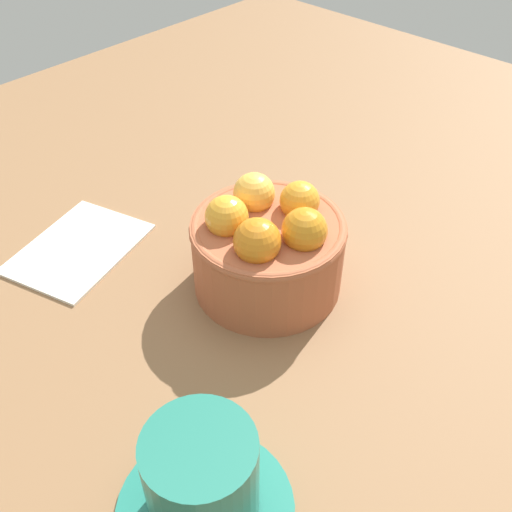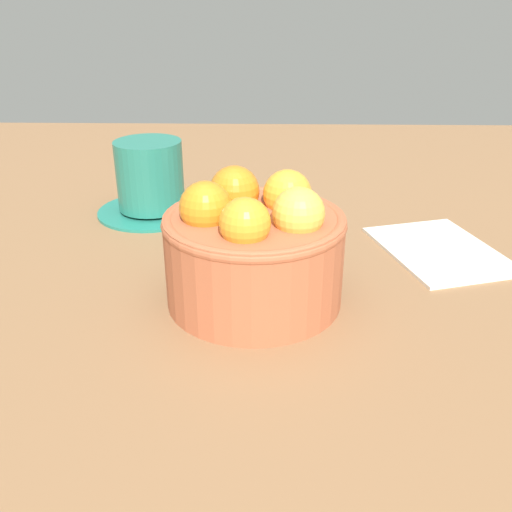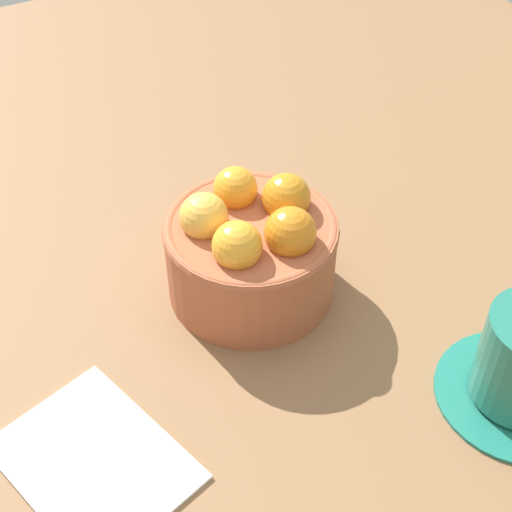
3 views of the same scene
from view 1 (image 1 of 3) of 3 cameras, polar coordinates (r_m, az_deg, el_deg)
ground_plane at (r=56.52cm, az=1.06°, el=-3.94°), size 125.57×113.91×3.57cm
terracotta_bowl at (r=52.24cm, az=1.14°, el=0.92°), size 13.65×13.65×9.82cm
coffee_cup at (r=39.42cm, az=-5.16°, el=-20.89°), size 11.75×11.75×7.81cm
folded_napkin at (r=61.24cm, az=-16.68°, el=0.80°), size 15.04×12.79×0.60cm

